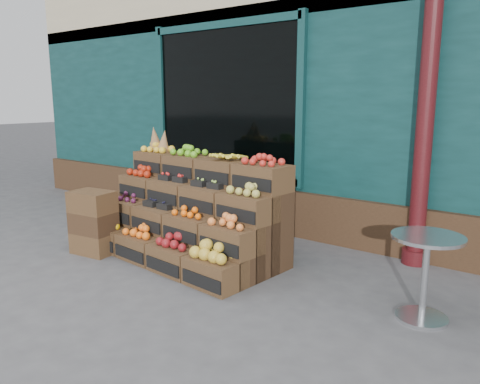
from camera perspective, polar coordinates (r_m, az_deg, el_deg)
The scene contains 6 objects.
ground at distance 4.41m, azimuth -3.54°, elevation -12.67°, with size 60.00×60.00×0.00m, color #4B4B4E.
shop_facade at distance 8.58m, azimuth 20.00°, elevation 14.77°, with size 12.00×6.24×4.80m.
crate_display at distance 5.42m, azimuth -6.09°, elevation -3.11°, with size 2.38×1.31×1.44m.
spare_crates at distance 5.73m, azimuth -17.43°, elevation -3.56°, with size 0.54×0.41×0.74m.
bistro_table at distance 4.11m, azimuth 21.68°, elevation -8.57°, with size 0.57×0.57×0.72m.
shopkeeper at distance 7.25m, azimuth 2.43°, elevation 4.69°, with size 0.69×0.45×1.90m, color #164E23.
Camera 1 is at (2.65, -3.03, 1.80)m, focal length 35.00 mm.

